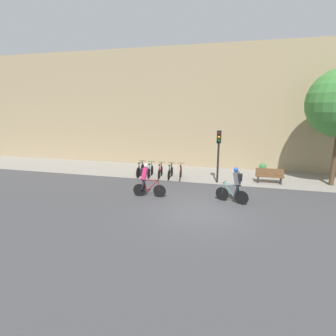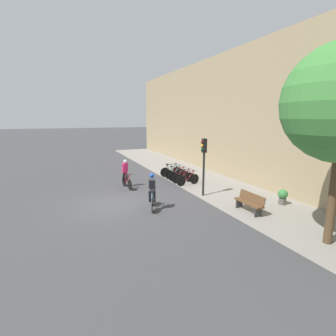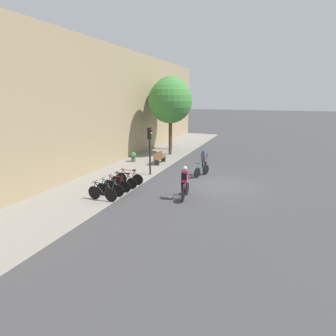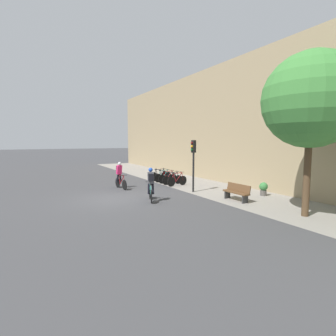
% 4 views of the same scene
% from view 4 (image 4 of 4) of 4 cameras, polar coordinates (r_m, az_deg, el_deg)
% --- Properties ---
extents(ground, '(200.00, 200.00, 0.00)m').
position_cam_4_polar(ground, '(14.72, -11.62, -6.62)').
color(ground, '#3D3D3F').
extents(kerb_strip, '(44.00, 4.50, 0.01)m').
position_cam_4_polar(kerb_strip, '(17.88, 9.56, -4.35)').
color(kerb_strip, gray).
rests_on(kerb_strip, ground).
extents(building_facade, '(44.00, 0.60, 8.95)m').
position_cam_4_polar(building_facade, '(19.34, 15.80, 9.58)').
color(building_facade, '#9E8966').
rests_on(building_facade, ground).
extents(cyclist_pink, '(1.73, 0.48, 1.77)m').
position_cam_4_polar(cyclist_pink, '(17.75, -10.48, -1.37)').
color(cyclist_pink, black).
rests_on(cyclist_pink, ground).
extents(cyclist_grey, '(1.59, 0.68, 1.78)m').
position_cam_4_polar(cyclist_grey, '(13.68, -3.79, -3.43)').
color(cyclist_grey, black).
rests_on(cyclist_grey, ground).
extents(parked_bike_0, '(0.46, 1.70, 0.99)m').
position_cam_4_polar(parked_bike_0, '(20.89, -1.90, -1.66)').
color(parked_bike_0, black).
rests_on(parked_bike_0, ground).
extents(parked_bike_1, '(0.46, 1.63, 0.97)m').
position_cam_4_polar(parked_bike_1, '(20.29, -1.01, -1.92)').
color(parked_bike_1, black).
rests_on(parked_bike_1, ground).
extents(parked_bike_2, '(0.46, 1.65, 0.96)m').
position_cam_4_polar(parked_bike_2, '(19.69, -0.07, -2.18)').
color(parked_bike_2, black).
rests_on(parked_bike_2, ground).
extents(parked_bike_3, '(0.46, 1.70, 0.96)m').
position_cam_4_polar(parked_bike_3, '(19.09, 0.93, -2.43)').
color(parked_bike_3, black).
rests_on(parked_bike_3, ground).
extents(parked_bike_4, '(0.46, 1.72, 0.97)m').
position_cam_4_polar(parked_bike_4, '(18.50, 2.00, -2.67)').
color(parked_bike_4, black).
rests_on(parked_bike_4, ground).
extents(traffic_light_pole, '(0.26, 0.30, 3.21)m').
position_cam_4_polar(traffic_light_pole, '(16.18, 5.54, 2.61)').
color(traffic_light_pole, black).
rests_on(traffic_light_pole, ground).
extents(bench, '(1.65, 0.44, 0.89)m').
position_cam_4_polar(bench, '(14.41, 14.73, -5.06)').
color(bench, brown).
rests_on(bench, ground).
extents(street_tree_0, '(3.89, 3.89, 6.75)m').
position_cam_4_polar(street_tree_0, '(12.36, 28.69, 12.79)').
color(street_tree_0, '#4C3823').
rests_on(street_tree_0, ground).
extents(potted_plant, '(0.48, 0.48, 0.78)m').
position_cam_4_polar(potted_plant, '(16.18, 20.07, -4.16)').
color(potted_plant, '#56514C').
rests_on(potted_plant, ground).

